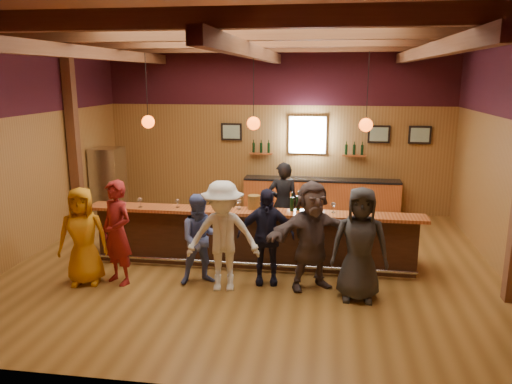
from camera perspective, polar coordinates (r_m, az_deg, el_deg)
room at (r=9.16m, az=-0.23°, el=11.08°), size 9.04×9.00×4.52m
bar_counter at (r=9.72m, az=-0.03°, el=-4.96°), size 6.30×1.07×1.11m
back_bar_cabinet at (r=13.07m, az=7.44°, el=-0.53°), size 4.00×0.52×0.95m
window at (r=13.03m, az=5.90°, el=6.51°), size 0.95×0.09×0.95m
framed_pictures at (r=13.01m, az=9.74°, el=6.60°), size 5.35×0.05×0.45m
wine_shelves at (r=13.02m, az=5.84°, el=4.60°), size 3.00×0.18×0.30m
pendant_lights at (r=9.13m, az=-0.28°, el=7.90°), size 4.24×0.24×1.37m
stainless_fridge at (r=13.09m, az=-16.48°, el=0.96°), size 0.70×0.70×1.80m
customer_orange at (r=9.10m, az=-19.17°, el=-4.79°), size 0.95×0.74×1.71m
customer_redvest at (r=8.92m, az=-15.60°, el=-4.50°), size 0.79×0.70×1.83m
customer_denim at (r=8.67m, az=-6.25°, el=-5.39°), size 0.95×0.86×1.60m
customer_white at (r=8.34m, az=-3.79°, el=-5.07°), size 1.30×0.86×1.88m
customer_navy at (r=8.62m, az=1.12°, el=-5.08°), size 1.04×0.53×1.70m
customer_brown at (r=8.44m, az=6.38°, el=-4.97°), size 1.79×1.26×1.86m
customer_dark at (r=8.14m, az=11.77°, el=-5.87°), size 0.92×0.61×1.86m
bartender at (r=10.61m, az=3.09°, el=-1.33°), size 0.72×0.54×1.79m
ice_bucket at (r=9.33m, az=-0.22°, el=-1.16°), size 0.24×0.24×0.26m
bottle_a at (r=9.27m, az=4.83°, el=-1.22°), size 0.08×0.08×0.36m
bottle_b at (r=9.21m, az=4.12°, el=-1.36°), size 0.07×0.07×0.34m
glass_a at (r=10.02m, az=-15.59°, el=-0.70°), size 0.07×0.07×0.17m
glass_b at (r=9.70m, az=-13.11°, el=-0.91°), size 0.08×0.08×0.19m
glass_c at (r=9.54m, az=-8.96°, el=-1.06°), size 0.07×0.07×0.17m
glass_d at (r=9.48m, az=-7.14°, el=-0.98°), size 0.09×0.09×0.19m
glass_e at (r=9.29m, az=-1.94°, el=-1.17°), size 0.09×0.09×0.19m
glass_f at (r=9.13m, az=5.51°, el=-1.56°), size 0.08×0.08×0.17m
glass_g at (r=9.18m, az=8.84°, el=-1.49°), size 0.09×0.09×0.20m
glass_h at (r=9.07m, az=12.45°, el=-1.98°), size 0.07×0.07×0.16m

